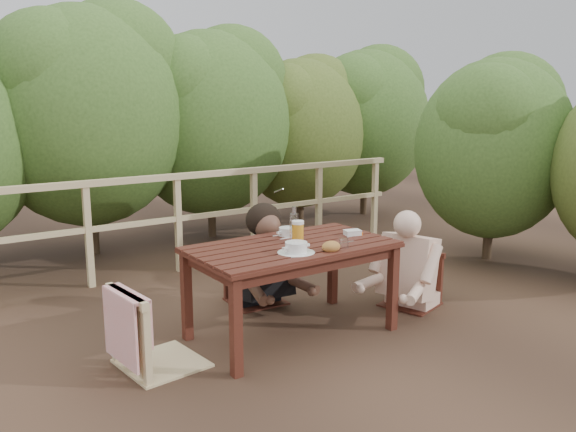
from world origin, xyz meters
TOP-DOWN VIEW (x-y plane):
  - ground at (0.00, 0.00)m, footprint 60.00×60.00m
  - table at (0.00, 0.00)m, footprint 1.48×0.83m
  - chair_left at (-1.01, 0.08)m, footprint 0.57×0.57m
  - chair_far at (0.15, 0.76)m, footprint 0.47×0.47m
  - chair_right at (1.20, -0.06)m, footprint 0.53×0.53m
  - woman at (0.15, 0.78)m, footprint 0.59×0.71m
  - diner_right at (1.23, -0.06)m, footprint 0.82×0.73m
  - railing at (0.00, 2.00)m, footprint 5.60×0.10m
  - hedge_row at (0.40, 3.20)m, footprint 6.60×1.60m
  - shrub_side at (3.20, -0.15)m, footprint 1.40×2.20m
  - soup_near at (-0.11, -0.20)m, footprint 0.26×0.26m
  - soup_far at (0.13, 0.24)m, footprint 0.24×0.24m
  - bread_roll at (0.12, -0.31)m, footprint 0.14×0.11m
  - beer_glass at (0.07, 0.03)m, footprint 0.09×0.09m
  - bottle at (0.08, 0.08)m, footprint 0.07×0.07m
  - tumbler at (0.24, -0.30)m, footprint 0.07×0.07m
  - butter_tub at (0.56, -0.03)m, footprint 0.15×0.12m

SIDE VIEW (x-z plane):
  - ground at x=0.00m, z-range 0.00..0.00m
  - table at x=0.00m, z-range 0.00..0.68m
  - chair_right at x=1.20m, z-range 0.00..0.86m
  - chair_far at x=0.15m, z-range 0.00..0.90m
  - railing at x=0.00m, z-range 0.00..1.01m
  - chair_left at x=-1.01m, z-range 0.00..1.05m
  - woman at x=0.15m, z-range 0.00..1.37m
  - diner_right at x=1.23m, z-range 0.00..1.39m
  - butter_tub at x=0.56m, z-range 0.68..0.74m
  - soup_far at x=0.13m, z-range 0.68..0.76m
  - tumbler at x=0.24m, z-range 0.68..0.77m
  - bread_roll at x=0.12m, z-range 0.68..0.77m
  - soup_near at x=-0.11m, z-range 0.68..0.77m
  - beer_glass at x=0.07m, z-range 0.68..0.86m
  - bottle at x=0.08m, z-range 0.68..0.96m
  - shrub_side at x=3.20m, z-range 0.00..2.90m
  - hedge_row at x=0.40m, z-range 0.00..3.80m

